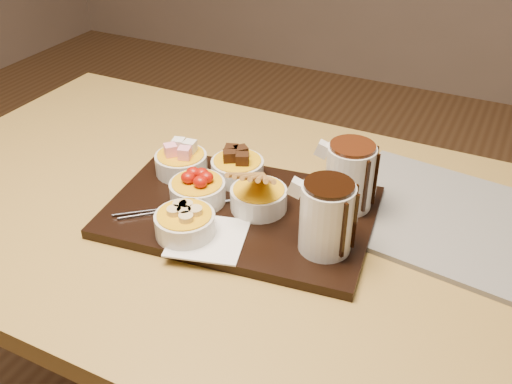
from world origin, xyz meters
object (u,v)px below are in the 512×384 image
at_px(pitcher_dark_chocolate, 326,218).
at_px(bowl_strawberries, 198,192).
at_px(newspaper, 452,220).
at_px(pitcher_milk_chocolate, 349,177).
at_px(serving_board, 241,212).
at_px(dining_table, 201,241).

bearing_deg(pitcher_dark_chocolate, bowl_strawberries, 167.35).
distance_m(bowl_strawberries, newspaper, 0.45).
bearing_deg(pitcher_milk_chocolate, bowl_strawberries, -163.61).
bearing_deg(serving_board, bowl_strawberries, -176.42).
height_order(bowl_strawberries, pitcher_dark_chocolate, pitcher_dark_chocolate).
xyz_separation_m(pitcher_milk_chocolate, newspaper, (0.18, 0.06, -0.07)).
bearing_deg(dining_table, newspaper, 17.39).
distance_m(dining_table, serving_board, 0.14).
bearing_deg(bowl_strawberries, pitcher_milk_chocolate, 23.63).
bearing_deg(bowl_strawberries, dining_table, 121.97).
relative_size(pitcher_dark_chocolate, pitcher_milk_chocolate, 1.00).
height_order(dining_table, bowl_strawberries, bowl_strawberries).
height_order(pitcher_dark_chocolate, newspaper, pitcher_dark_chocolate).
xyz_separation_m(dining_table, pitcher_milk_chocolate, (0.26, 0.08, 0.17)).
height_order(pitcher_dark_chocolate, pitcher_milk_chocolate, same).
height_order(dining_table, newspaper, newspaper).
bearing_deg(pitcher_dark_chocolate, pitcher_milk_chocolate, 85.60).
distance_m(pitcher_milk_chocolate, newspaper, 0.20).
xyz_separation_m(serving_board, bowl_strawberries, (-0.08, -0.02, 0.03)).
distance_m(dining_table, newspaper, 0.47).
distance_m(serving_board, pitcher_dark_chocolate, 0.19).
bearing_deg(pitcher_dark_chocolate, serving_board, 160.02).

